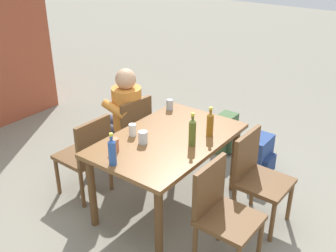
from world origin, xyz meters
TOP-DOWN VIEW (x-y plane):
  - ground_plane at (0.00, 0.00)m, footprint 24.00×24.00m
  - dining_table at (0.00, 0.00)m, footprint 1.42×0.91m
  - chair_far_right at (0.31, 0.76)m, footprint 0.48×0.48m
  - chair_far_left at (-0.32, 0.76)m, footprint 0.45×0.45m
  - chair_near_right at (0.32, -0.76)m, footprint 0.45×0.45m
  - chair_near_left at (-0.32, -0.76)m, footprint 0.45×0.45m
  - person_in_white_shirt at (0.32, 0.87)m, footprint 0.47×0.62m
  - bottle_blue at (-0.63, 0.08)m, footprint 0.06×0.06m
  - bottle_amber at (0.27, -0.28)m, footprint 0.06×0.06m
  - bottle_olive at (0.02, -0.25)m, footprint 0.06×0.06m
  - cup_steel at (0.53, 0.37)m, footprint 0.07×0.07m
  - cup_white at (-0.15, 0.29)m, footprint 0.07×0.07m
  - cup_glass at (-0.21, 0.12)m, footprint 0.08×0.08m
  - cup_terracotta at (-0.46, 0.22)m, footprint 0.08×0.08m
  - backpack_by_near_side at (1.10, -0.46)m, footprint 0.33×0.24m
  - backpack_by_far_side at (1.31, 0.10)m, footprint 0.32×0.26m

SIDE VIEW (x-z plane):
  - ground_plane at x=0.00m, z-range 0.00..0.00m
  - backpack_by_near_side at x=1.10m, z-range -0.01..0.43m
  - backpack_by_far_side at x=1.31m, z-range -0.01..0.46m
  - chair_far_right at x=0.31m, z-range 0.05..0.92m
  - chair_far_left at x=-0.32m, z-range 0.05..0.92m
  - chair_near_right at x=0.32m, z-range 0.05..0.92m
  - chair_near_left at x=-0.32m, z-range 0.05..0.92m
  - person_in_white_shirt at x=0.32m, z-range 0.07..1.25m
  - dining_table at x=0.00m, z-range 0.28..1.04m
  - cup_steel at x=0.53m, z-range 0.76..0.87m
  - cup_white at x=-0.15m, z-range 0.76..0.87m
  - cup_glass at x=-0.21m, z-range 0.76..0.87m
  - cup_terracotta at x=-0.46m, z-range 0.76..0.88m
  - bottle_blue at x=-0.63m, z-range 0.74..1.02m
  - bottle_amber at x=0.27m, z-range 0.74..1.02m
  - bottle_olive at x=0.02m, z-range 0.74..1.05m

